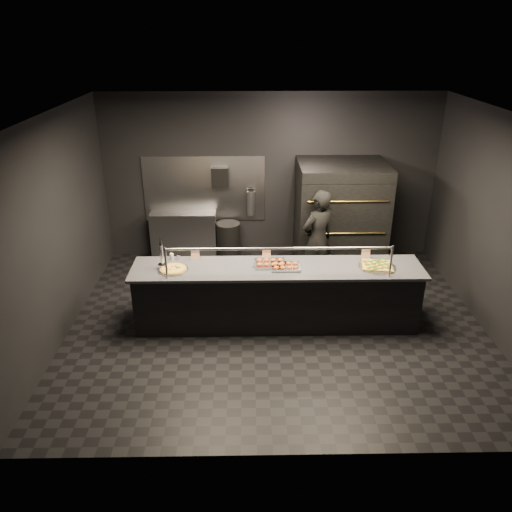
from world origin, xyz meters
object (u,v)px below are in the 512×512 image
Objects in this scene: fire_extinguisher at (251,203)px; prep_shelf at (184,236)px; worker at (318,240)px; trash_bin at (228,242)px; service_counter at (277,296)px; round_pizza at (173,269)px; pizza_oven at (340,216)px; towel_dispenser at (220,177)px; slider_tray_a at (270,263)px; slider_tray_b at (286,266)px; beer_tap at (162,260)px; square_pizza at (377,266)px.

prep_shelf is at bearing -176.34° from fire_extinguisher.
worker reaches higher than prep_shelf.
prep_shelf reaches higher than trash_bin.
worker is at bearing -26.56° from prep_shelf.
trash_bin is 1.89m from worker.
service_counter reaches higher than prep_shelf.
service_counter reaches higher than round_pizza.
pizza_oven is 0.89m from worker.
pizza_oven is 2.88m from prep_shelf.
service_counter is at bearing -69.37° from towel_dispenser.
towel_dispenser reaches higher than prep_shelf.
trash_bin is (0.68, 2.27, -0.57)m from round_pizza.
round_pizza is 0.25× the size of worker.
slider_tray_a is at bearing -56.28° from prep_shelf.
towel_dispenser is 2.69m from slider_tray_b.
prep_shelf is 2.38× the size of slider_tray_a.
beer_tap is at bearing -176.51° from slider_tray_a.
fire_extinguisher is at bearing 162.11° from pizza_oven.
trash_bin is at bearing -155.21° from fire_extinguisher.
service_counter reaches higher than trash_bin.
worker is (1.62, -1.23, -0.71)m from towel_dispenser.
fire_extinguisher reaches higher than trash_bin.
service_counter is at bearing 167.02° from slider_tray_b.
slider_tray_a is (-0.10, 0.07, 0.48)m from service_counter.
service_counter is 2.78m from towel_dispenser.
service_counter is at bearing -70.70° from trash_bin.
towel_dispenser is 2.59m from round_pizza.
prep_shelf is 2.44m from round_pizza.
fire_extinguisher is at bearing 3.66° from prep_shelf.
round_pizza is at bearing -114.01° from fire_extinguisher.
pizza_oven is 4.50× the size of round_pizza.
slider_tray_a is 2.31m from trash_bin.
beer_tap is at bearing -110.42° from trash_bin.
slider_tray_a is 1.25× the size of slider_tray_b.
towel_dispenser is at bearing 73.79° from beer_tap.
service_counter is 2.50m from fire_extinguisher.
slider_tray_b is (0.22, -0.10, -0.00)m from slider_tray_a.
round_pizza is (-2.65, -1.97, -0.03)m from pizza_oven.
beer_tap is 1.51m from slider_tray_a.
pizza_oven reaches higher than trash_bin.
pizza_oven is at bearing 95.95° from square_pizza.
fire_extinguisher is (-0.35, 2.40, 0.60)m from service_counter.
service_counter is 0.49m from slider_tray_b.
round_pizza is (-0.55, -2.46, -0.61)m from towel_dispenser.
trash_bin is (-0.77, 2.21, -0.10)m from service_counter.
square_pizza reaches higher than trash_bin.
prep_shelf is 3.83m from square_pizza.
slider_tray_a is 1.37m from worker.
service_counter is 8.42× the size of beer_tap.
pizza_oven is at bearing 36.62° from round_pizza.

